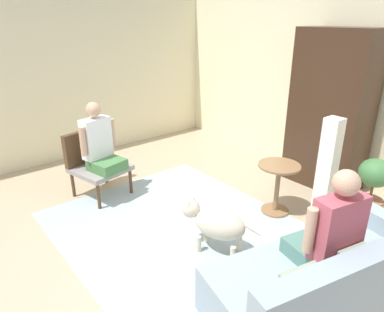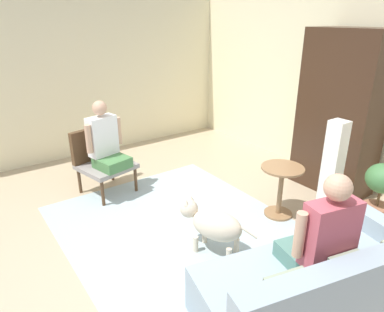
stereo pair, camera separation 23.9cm
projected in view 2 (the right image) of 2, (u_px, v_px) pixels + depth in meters
name	position (u px, v px, depth m)	size (l,w,h in m)	color
ground_plane	(189.00, 238.00, 3.89)	(7.61, 7.61, 0.00)	tan
back_wall	(352.00, 86.00, 4.87)	(6.94, 0.12, 2.78)	beige
left_wall	(95.00, 73.00, 5.97)	(0.12, 6.07, 2.78)	beige
area_rug	(185.00, 233.00, 3.97)	(3.13, 2.46, 0.01)	#9EB2B7
couch	(321.00, 288.00, 2.79)	(1.29, 2.05, 0.78)	#8EA0AD
armchair	(100.00, 157.00, 4.81)	(0.77, 0.77, 0.88)	#4C331E
person_on_couch	(323.00, 236.00, 2.63)	(0.55, 0.56, 0.87)	slate
person_on_armchair	(105.00, 141.00, 4.61)	(0.53, 0.53, 0.88)	#457742
round_end_table	(281.00, 186.00, 4.20)	(0.51, 0.51, 0.65)	olive
dog	(213.00, 224.00, 3.54)	(0.81, 0.50, 0.56)	beige
potted_plant	(380.00, 190.00, 4.02)	(0.38, 0.38, 0.76)	#996047
column_lamp	(331.00, 176.00, 3.93)	(0.20, 0.20, 1.27)	#4C4742
armoire_cabinet	(340.00, 114.00, 4.66)	(1.02, 0.56, 2.17)	#382316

